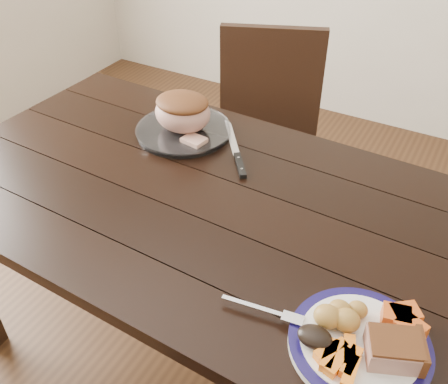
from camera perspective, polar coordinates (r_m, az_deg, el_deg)
The scene contains 15 objects.
ground at distance 1.94m, azimuth -1.87°, elevation -18.00°, with size 4.00×4.00×0.00m, color #472B16.
dining_table at distance 1.44m, azimuth -2.39°, elevation -3.12°, with size 1.63×0.95×0.75m.
chair_far at distance 2.10m, azimuth 4.95°, elevation 6.76°, with size 0.55×0.56×0.93m.
dinner_plate at distance 1.06m, azimuth 15.19°, elevation -16.50°, with size 0.28×0.28×0.02m, color white.
plate_rim at distance 1.06m, azimuth 15.27°, elevation -16.22°, with size 0.28×0.28×0.02m, color #130D44.
serving_platter at distance 1.65m, azimuth -4.62°, elevation 6.92°, with size 0.30×0.30×0.02m, color white.
pork_slice at distance 1.03m, azimuth 18.85°, elevation -16.68°, with size 0.10×0.08×0.04m, color tan.
roasted_potatoes at distance 1.05m, azimuth 13.26°, elevation -13.63°, with size 0.10×0.10×0.05m.
carrot_batons at distance 1.01m, azimuth 13.27°, elevation -18.08°, with size 0.09×0.11×0.02m.
pumpkin_wedges at distance 1.08m, azimuth 19.80°, elevation -13.73°, with size 0.10×0.09×0.04m.
dark_mushroom at distance 1.02m, azimuth 10.35°, elevation -15.99°, with size 0.07×0.05×0.03m, color black.
fork at distance 1.07m, azimuth 5.08°, elevation -13.42°, with size 0.18×0.04×0.00m.
roast_joint at distance 1.61m, azimuth -4.74°, elevation 9.00°, with size 0.18×0.16×0.12m, color tan.
cut_slice at distance 1.56m, azimuth -3.44°, elevation 5.88°, with size 0.07×0.06×0.02m, color tan.
carving_knife at distance 1.51m, azimuth 1.60°, elevation 3.87°, with size 0.21×0.27×0.01m.
Camera 1 is at (0.59, -0.92, 1.60)m, focal length 40.00 mm.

